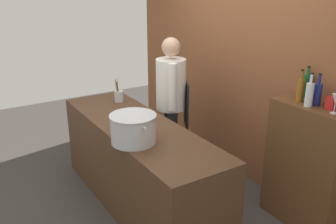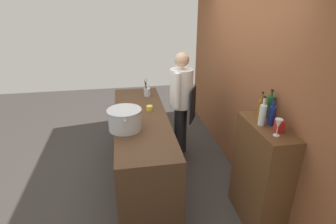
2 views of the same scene
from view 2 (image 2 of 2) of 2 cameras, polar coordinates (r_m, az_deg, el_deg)
ground_plane at (r=4.10m, az=-5.21°, el=-12.41°), size 8.00×8.00×0.00m
brick_back_panel at (r=3.79m, az=15.75°, el=8.96°), size 4.40×0.10×3.00m
prep_counter at (r=3.85m, az=-5.46°, el=-6.98°), size 2.34×0.70×0.90m
bar_cabinet at (r=3.17m, az=18.86°, el=-12.52°), size 0.76×0.32×1.20m
chef at (r=4.05m, az=2.87°, el=2.79°), size 0.48×0.41×1.66m
stockpot_large at (r=3.28m, az=-9.11°, el=-1.53°), size 0.47×0.41×0.25m
utensil_crock at (r=4.34m, az=-4.45°, el=4.29°), size 0.10×0.10×0.29m
butter_jar at (r=3.81m, az=-3.94°, el=0.85°), size 0.09×0.09×0.07m
wine_bottle_green at (r=3.02m, az=20.68°, el=1.13°), size 0.08×0.08×0.31m
wine_bottle_amber at (r=2.95m, az=18.94°, el=0.61°), size 0.06×0.06×0.30m
wine_bottle_cobalt at (r=2.86m, az=21.08°, el=-0.61°), size 0.07×0.07×0.29m
wine_bottle_clear at (r=2.82m, az=19.31°, el=-0.49°), size 0.07×0.07×0.30m
wine_glass_short at (r=2.65m, az=22.26°, el=-2.39°), size 0.07×0.07×0.17m
spice_tin_red at (r=2.76m, az=22.45°, el=-2.70°), size 0.07×0.07×0.11m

